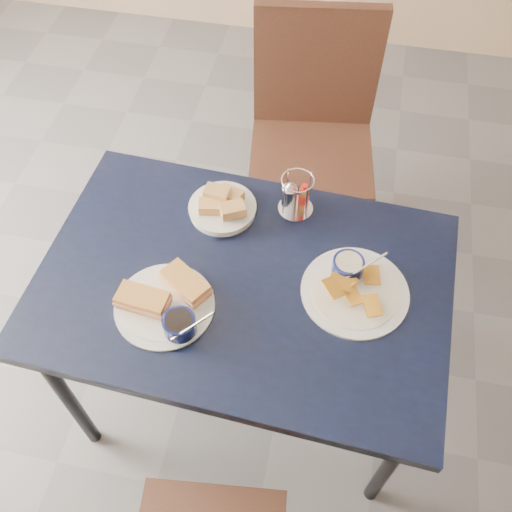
% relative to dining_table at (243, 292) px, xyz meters
% --- Properties ---
extents(ground, '(6.00, 6.00, 0.00)m').
position_rel_dining_table_xyz_m(ground, '(0.14, -0.12, -0.68)').
color(ground, '#525358').
rests_on(ground, ground).
extents(dining_table, '(1.22, 0.85, 0.75)m').
position_rel_dining_table_xyz_m(dining_table, '(0.00, 0.00, 0.00)').
color(dining_table, black).
rests_on(dining_table, ground).
extents(chair_far, '(0.54, 0.52, 1.02)m').
position_rel_dining_table_xyz_m(chair_far, '(0.10, 0.89, -0.10)').
color(chair_far, black).
rests_on(chair_far, ground).
extents(sandwich_plate, '(0.30, 0.28, 0.12)m').
position_rel_dining_table_xyz_m(sandwich_plate, '(-0.18, -0.13, 0.09)').
color(sandwich_plate, white).
rests_on(sandwich_plate, dining_table).
extents(plantain_plate, '(0.31, 0.31, 0.12)m').
position_rel_dining_table_xyz_m(plantain_plate, '(0.31, 0.04, 0.09)').
color(plantain_plate, white).
rests_on(plantain_plate, dining_table).
extents(bread_basket, '(0.21, 0.21, 0.07)m').
position_rel_dining_table_xyz_m(bread_basket, '(-0.12, 0.24, 0.09)').
color(bread_basket, white).
rests_on(bread_basket, dining_table).
extents(condiment_caddy, '(0.11, 0.11, 0.14)m').
position_rel_dining_table_xyz_m(condiment_caddy, '(0.10, 0.29, 0.12)').
color(condiment_caddy, silver).
rests_on(condiment_caddy, dining_table).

